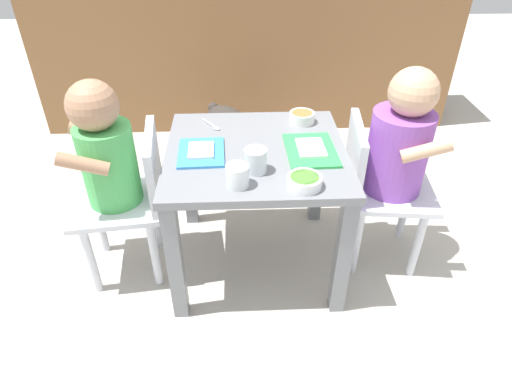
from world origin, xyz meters
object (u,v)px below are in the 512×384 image
at_px(water_cup_left, 256,162).
at_px(cereal_bowl_left_side, 304,181).
at_px(seated_child_right, 395,149).
at_px(water_cup_right, 238,177).
at_px(food_tray_left, 201,152).
at_px(food_tray_right, 311,150).
at_px(seated_child_left, 112,161).
at_px(cereal_bowl_right_side, 302,117).
at_px(dining_table, 256,173).
at_px(dog, 233,131).
at_px(spoon_by_left_tray, 213,126).

xyz_separation_m(water_cup_left, cereal_bowl_left_side, (0.13, -0.08, -0.01)).
bearing_deg(seated_child_right, water_cup_right, -157.62).
bearing_deg(water_cup_right, food_tray_left, 121.89).
bearing_deg(water_cup_right, food_tray_right, 37.88).
bearing_deg(water_cup_right, water_cup_left, 53.96).
bearing_deg(food_tray_right, water_cup_right, -142.12).
xyz_separation_m(seated_child_left, cereal_bowl_right_side, (0.60, 0.19, 0.04)).
bearing_deg(cereal_bowl_left_side, dining_table, 120.46).
relative_size(cereal_bowl_left_side, cereal_bowl_right_side, 1.11).
bearing_deg(seated_child_left, dog, 58.57).
xyz_separation_m(dining_table, cereal_bowl_left_side, (0.12, -0.20, 0.10)).
bearing_deg(dog, cereal_bowl_left_side, -75.68).
height_order(water_cup_right, spoon_by_left_tray, water_cup_right).
height_order(cereal_bowl_right_side, spoon_by_left_tray, cereal_bowl_right_side).
height_order(seated_child_right, cereal_bowl_left_side, seated_child_right).
relative_size(seated_child_right, food_tray_left, 3.94).
distance_m(seated_child_left, seated_child_right, 0.87).
bearing_deg(spoon_by_left_tray, water_cup_right, -77.13).
bearing_deg(water_cup_right, cereal_bowl_right_side, 59.28).
relative_size(food_tray_left, water_cup_right, 2.82).
bearing_deg(water_cup_left, dining_table, 86.85).
height_order(seated_child_left, water_cup_left, seated_child_left).
bearing_deg(cereal_bowl_left_side, seated_child_left, 161.11).
height_order(dog, water_cup_right, water_cup_right).
bearing_deg(water_cup_left, seated_child_right, 16.79).
relative_size(seated_child_left, food_tray_left, 3.87).
bearing_deg(spoon_by_left_tray, water_cup_left, -65.09).
bearing_deg(spoon_by_left_tray, seated_child_left, -149.62).
height_order(water_cup_right, cereal_bowl_left_side, water_cup_right).
relative_size(food_tray_left, cereal_bowl_right_side, 2.09).
bearing_deg(dog, food_tray_right, -67.57).
distance_m(food_tray_left, water_cup_right, 0.21).
height_order(seated_child_right, food_tray_left, seated_child_right).
xyz_separation_m(food_tray_left, water_cup_left, (0.16, -0.10, 0.02)).
relative_size(water_cup_right, cereal_bowl_left_side, 0.67).
bearing_deg(food_tray_right, dog, 112.43).
xyz_separation_m(water_cup_right, cereal_bowl_left_side, (0.18, -0.01, -0.01)).
distance_m(food_tray_right, cereal_bowl_right_side, 0.20).
xyz_separation_m(seated_child_right, water_cup_left, (-0.44, -0.13, 0.05)).
relative_size(food_tray_left, food_tray_right, 0.84).
bearing_deg(dog, spoon_by_left_tray, -98.26).
bearing_deg(food_tray_left, dining_table, 6.10).
height_order(food_tray_right, water_cup_right, water_cup_right).
height_order(water_cup_left, spoon_by_left_tray, water_cup_left).
distance_m(seated_child_left, dog, 0.72).
relative_size(seated_child_left, seated_child_right, 0.98).
height_order(dog, food_tray_left, food_tray_left).
xyz_separation_m(food_tray_left, cereal_bowl_left_side, (0.29, -0.19, 0.01)).
relative_size(dining_table, water_cup_left, 8.00).
distance_m(seated_child_right, cereal_bowl_right_side, 0.32).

